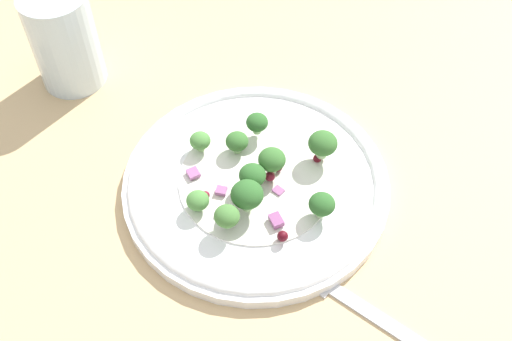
% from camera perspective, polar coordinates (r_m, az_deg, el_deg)
% --- Properties ---
extents(ground_plane, '(1.80, 1.80, 0.02)m').
position_cam_1_polar(ground_plane, '(0.60, -1.92, -2.41)').
color(ground_plane, tan).
extents(plate, '(0.25, 0.25, 0.02)m').
position_cam_1_polar(plate, '(0.58, -0.00, -1.12)').
color(plate, white).
rests_on(plate, ground_plane).
extents(dressing_pool, '(0.15, 0.15, 0.00)m').
position_cam_1_polar(dressing_pool, '(0.58, -0.00, -0.85)').
color(dressing_pool, white).
rests_on(dressing_pool, plate).
extents(broccoli_floret_0, '(0.02, 0.02, 0.02)m').
position_cam_1_polar(broccoli_floret_0, '(0.60, 0.10, 4.47)').
color(broccoli_floret_0, '#9EC684').
rests_on(broccoli_floret_0, plate).
extents(broccoli_floret_1, '(0.02, 0.02, 0.02)m').
position_cam_1_polar(broccoli_floret_1, '(0.59, -1.78, 2.69)').
color(broccoli_floret_1, '#9EC684').
rests_on(broccoli_floret_1, plate).
extents(broccoli_floret_2, '(0.03, 0.03, 0.03)m').
position_cam_1_polar(broccoli_floret_2, '(0.57, 1.49, 0.99)').
color(broccoli_floret_2, '#9EC684').
rests_on(broccoli_floret_2, plate).
extents(broccoli_floret_3, '(0.02, 0.02, 0.02)m').
position_cam_1_polar(broccoli_floret_3, '(0.55, 6.21, -3.07)').
color(broccoli_floret_3, '#9EC684').
rests_on(broccoli_floret_3, plate).
extents(broccoli_floret_4, '(0.02, 0.02, 0.02)m').
position_cam_1_polar(broccoli_floret_4, '(0.55, -5.44, -2.83)').
color(broccoli_floret_4, '#8EB77A').
rests_on(broccoli_floret_4, plate).
extents(broccoli_floret_5, '(0.02, 0.02, 0.03)m').
position_cam_1_polar(broccoli_floret_5, '(0.56, -0.49, -0.75)').
color(broccoli_floret_5, '#9EC684').
rests_on(broccoli_floret_5, plate).
extents(broccoli_floret_6, '(0.03, 0.03, 0.03)m').
position_cam_1_polar(broccoli_floret_6, '(0.58, 6.23, 2.49)').
color(broccoli_floret_6, '#ADD18E').
rests_on(broccoli_floret_6, plate).
extents(broccoli_floret_7, '(0.03, 0.03, 0.03)m').
position_cam_1_polar(broccoli_floret_7, '(0.54, -0.84, -2.29)').
color(broccoli_floret_7, '#9EC684').
rests_on(broccoli_floret_7, plate).
extents(broccoli_floret_8, '(0.02, 0.02, 0.02)m').
position_cam_1_polar(broccoli_floret_8, '(0.53, -2.72, -4.30)').
color(broccoli_floret_8, '#8EB77A').
rests_on(broccoli_floret_8, plate).
extents(broccoli_floret_9, '(0.02, 0.02, 0.02)m').
position_cam_1_polar(broccoli_floret_9, '(0.60, -5.22, 2.75)').
color(broccoli_floret_9, '#ADD18E').
rests_on(broccoli_floret_9, plate).
extents(cranberry_0, '(0.01, 0.01, 0.01)m').
position_cam_1_polar(cranberry_0, '(0.56, -4.72, -2.30)').
color(cranberry_0, maroon).
rests_on(cranberry_0, plate).
extents(cranberry_1, '(0.01, 0.01, 0.01)m').
position_cam_1_polar(cranberry_1, '(0.60, 5.73, 1.12)').
color(cranberry_1, maroon).
rests_on(cranberry_1, plate).
extents(cranberry_2, '(0.01, 0.01, 0.01)m').
position_cam_1_polar(cranberry_2, '(0.60, -1.79, 2.04)').
color(cranberry_2, maroon).
rests_on(cranberry_2, plate).
extents(cranberry_3, '(0.01, 0.01, 0.01)m').
position_cam_1_polar(cranberry_3, '(0.58, 2.02, 0.35)').
color(cranberry_3, '#4C0A14').
rests_on(cranberry_3, plate).
extents(cranberry_4, '(0.01, 0.01, 0.01)m').
position_cam_1_polar(cranberry_4, '(0.58, 0.29, -0.16)').
color(cranberry_4, '#4C0A14').
rests_on(cranberry_4, plate).
extents(cranberry_5, '(0.01, 0.01, 0.01)m').
position_cam_1_polar(cranberry_5, '(0.54, 2.49, -6.13)').
color(cranberry_5, '#4C0A14').
rests_on(cranberry_5, plate).
extents(cranberry_6, '(0.01, 0.01, 0.01)m').
position_cam_1_polar(cranberry_6, '(0.57, 1.31, -0.55)').
color(cranberry_6, maroon).
rests_on(cranberry_6, plate).
extents(onion_bit_0, '(0.01, 0.01, 0.00)m').
position_cam_1_polar(onion_bit_0, '(0.57, -3.25, -1.88)').
color(onion_bit_0, '#A35B93').
rests_on(onion_bit_0, plate).
extents(onion_bit_1, '(0.01, 0.01, 0.00)m').
position_cam_1_polar(onion_bit_1, '(0.57, 2.09, -1.91)').
color(onion_bit_1, '#A35B93').
rests_on(onion_bit_1, plate).
extents(onion_bit_2, '(0.02, 0.02, 0.01)m').
position_cam_1_polar(onion_bit_2, '(0.55, 1.89, -4.65)').
color(onion_bit_2, '#934C84').
rests_on(onion_bit_2, plate).
extents(onion_bit_3, '(0.02, 0.02, 0.00)m').
position_cam_1_polar(onion_bit_3, '(0.58, -5.86, -0.24)').
color(onion_bit_3, '#A35B93').
rests_on(onion_bit_3, plate).
extents(onion_bit_4, '(0.01, 0.02, 0.01)m').
position_cam_1_polar(onion_bit_4, '(0.55, -2.94, -4.03)').
color(onion_bit_4, '#843D75').
rests_on(onion_bit_4, plate).
extents(fork, '(0.05, 0.19, 0.01)m').
position_cam_1_polar(fork, '(0.53, 11.32, -13.26)').
color(fork, silver).
rests_on(fork, ground_plane).
extents(water_glass, '(0.07, 0.07, 0.11)m').
position_cam_1_polar(water_glass, '(0.69, -17.43, 11.53)').
color(water_glass, silver).
rests_on(water_glass, ground_plane).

